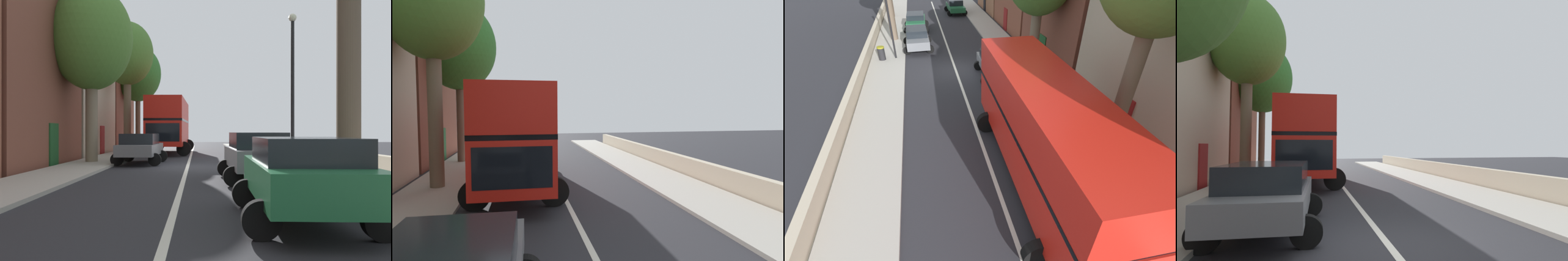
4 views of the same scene
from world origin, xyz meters
The scene contains 12 objects.
ground_plane centered at (0.00, 0.00, 0.00)m, with size 84.00×84.00×0.00m, color #28282D.
road_centre_line centered at (0.00, 0.00, 0.00)m, with size 0.16×54.00×0.01m, color silver.
sidewalk_left centered at (-4.90, 0.00, 0.06)m, with size 2.60×60.00×0.12m, color #B2ADA3.
sidewalk_right centered at (4.90, 0.00, 0.06)m, with size 2.60×60.00×0.12m, color #B2ADA3.
boundary_wall_right centered at (6.45, 0.00, 0.47)m, with size 0.36×54.00×0.94m, color beige.
double_decker_bus centered at (-1.70, 11.43, 2.35)m, with size 3.68×10.29×4.06m.
parked_car_grey_right_0 centered at (2.50, -5.49, 0.95)m, with size 2.54×4.37×1.68m.
parked_car_green_right_1 centered at (2.50, -11.49, 0.93)m, with size 2.61×4.28×1.60m.
parked_car_green_left_2 centered at (-2.50, -18.43, 0.93)m, with size 2.58×4.57×1.63m.
parked_car_grey_left_4 centered at (-2.50, 1.59, 0.91)m, with size 2.60×4.46×1.59m.
lamppost_right centered at (4.30, -3.18, 3.81)m, with size 0.32×0.32×6.31m.
litter_bin_right centered at (5.30, -2.98, 0.63)m, with size 0.55×0.55×1.01m.
Camera 3 is at (2.19, 18.93, 7.87)m, focal length 25.43 mm.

